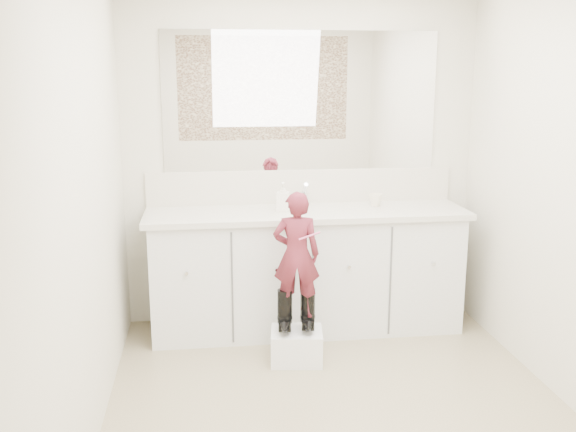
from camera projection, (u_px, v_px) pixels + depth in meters
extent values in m
plane|color=#7F7253|center=(340.00, 412.00, 3.57)|extent=(3.00, 3.00, 0.00)
plane|color=beige|center=(301.00, 162.00, 4.76)|extent=(2.60, 0.00, 2.60)
plane|color=beige|center=(457.00, 304.00, 1.86)|extent=(2.60, 0.00, 2.60)
plane|color=beige|center=(85.00, 208.00, 3.14)|extent=(0.00, 3.00, 3.00)
cube|color=silver|center=(306.00, 272.00, 4.66)|extent=(2.20, 0.55, 0.85)
cube|color=beige|center=(307.00, 213.00, 4.55)|extent=(2.28, 0.58, 0.04)
cube|color=beige|center=(301.00, 186.00, 4.78)|extent=(2.28, 0.03, 0.25)
cube|color=white|center=(302.00, 102.00, 4.65)|extent=(2.00, 0.02, 1.00)
cube|color=#472819|center=(465.00, 149.00, 1.77)|extent=(2.00, 0.01, 1.20)
cylinder|color=silver|center=(303.00, 199.00, 4.69)|extent=(0.08, 0.08, 0.10)
imported|color=#F1E2C1|center=(375.00, 200.00, 4.68)|extent=(0.12, 0.12, 0.09)
imported|color=white|center=(283.00, 197.00, 4.51)|extent=(0.11, 0.11, 0.20)
cube|color=white|center=(297.00, 346.00, 4.18)|extent=(0.36, 0.32, 0.21)
imported|color=#A3323E|center=(296.00, 255.00, 4.06)|extent=(0.32, 0.23, 0.82)
cylinder|color=pink|center=(310.00, 236.00, 3.96)|extent=(0.14, 0.03, 0.06)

